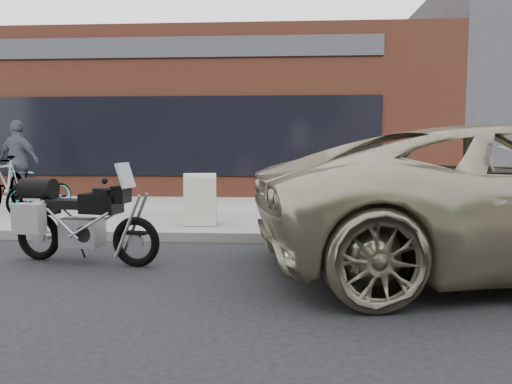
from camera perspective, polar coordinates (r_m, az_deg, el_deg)
ground at (r=3.95m, az=-7.39°, el=-17.53°), size 120.00×120.00×0.00m
near_sidewalk at (r=10.69m, az=-0.13°, el=-2.22°), size 44.00×6.00×0.15m
storefront at (r=17.76m, az=-5.09°, el=7.98°), size 14.00×10.07×4.50m
motorcycle at (r=6.82m, az=-19.99°, el=-2.98°), size 2.05×0.74×1.31m
bicycle_front at (r=10.79m, az=-23.37°, el=0.07°), size 1.07×1.72×0.85m
bicycle_rear at (r=11.76m, az=-26.70°, el=0.99°), size 0.75×1.90×1.11m
sandwich_sign at (r=8.55m, az=-6.41°, el=-0.79°), size 0.61×0.57×0.88m
cafe_patron_right at (r=12.74m, az=-25.49°, el=3.18°), size 1.21×0.76×1.91m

